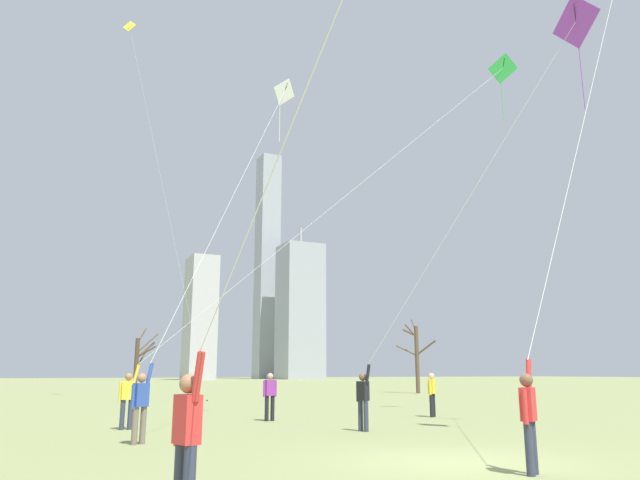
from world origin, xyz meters
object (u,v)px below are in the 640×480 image
(bystander_watching_nearby, at_px, (270,394))
(bare_tree_left_of_center, at_px, (138,364))
(kite_flyer_far_back_pink, at_px, (555,286))
(kite_flyer_midfield_center_white, at_px, (177,325))
(distant_kite_drifting_right_yellow, at_px, (136,58))
(bystander_strolling_midfield, at_px, (432,392))
(kite_flyer_midfield_right_teal, at_px, (247,288))
(kite_flyer_midfield_left_green, at_px, (232,305))
(kite_flyer_foreground_left_purple, at_px, (410,315))
(bare_tree_far_right_edge, at_px, (416,354))

(bystander_watching_nearby, relative_size, bare_tree_left_of_center, 0.36)
(bystander_watching_nearby, bearing_deg, kite_flyer_far_back_pink, -84.03)
(kite_flyer_midfield_center_white, xyz_separation_m, distant_kite_drifting_right_yellow, (1.02, 22.23, 19.29))
(distant_kite_drifting_right_yellow, bearing_deg, bystander_strolling_midfield, -63.15)
(kite_flyer_midfield_center_white, relative_size, bare_tree_left_of_center, 2.90)
(bystander_strolling_midfield, bearing_deg, distant_kite_drifting_right_yellow, 116.85)
(kite_flyer_far_back_pink, bearing_deg, bystander_strolling_midfield, 65.82)
(kite_flyer_midfield_right_teal, distance_m, bystander_watching_nearby, 15.86)
(kite_flyer_midfield_center_white, distance_m, kite_flyer_midfield_left_green, 3.84)
(kite_flyer_far_back_pink, xyz_separation_m, kite_flyer_foreground_left_purple, (0.77, 6.09, -0.00))
(bystander_watching_nearby, bearing_deg, kite_flyer_midfield_left_green, -142.72)
(kite_flyer_far_back_pink, relative_size, bystander_watching_nearby, 9.42)
(kite_flyer_midfield_right_teal, bearing_deg, kite_flyer_foreground_left_purple, 48.72)
(bare_tree_left_of_center, bearing_deg, kite_flyer_foreground_left_purple, -82.09)
(kite_flyer_far_back_pink, height_order, distant_kite_drifting_right_yellow, distant_kite_drifting_right_yellow)
(distant_kite_drifting_right_yellow, bearing_deg, bystander_watching_nearby, -79.76)
(bare_tree_far_right_edge, bearing_deg, bystander_watching_nearby, -133.88)
(kite_flyer_midfield_center_white, height_order, kite_flyer_midfield_left_green, kite_flyer_midfield_left_green)
(bystander_watching_nearby, xyz_separation_m, distant_kite_drifting_right_yellow, (-3.23, 17.90, 21.24))
(kite_flyer_far_back_pink, xyz_separation_m, bystander_strolling_midfield, (5.00, 11.13, -2.33))
(bystander_watching_nearby, distance_m, bare_tree_left_of_center, 19.90)
(kite_flyer_midfield_center_white, bearing_deg, kite_flyer_midfield_left_green, 50.71)
(bare_tree_far_right_edge, bearing_deg, bystander_strolling_midfield, -123.00)
(kite_flyer_midfield_center_white, distance_m, kite_flyer_foreground_left_purple, 6.47)
(kite_flyer_far_back_pink, height_order, kite_flyer_midfield_right_teal, kite_flyer_far_back_pink)
(kite_flyer_midfield_center_white, distance_m, bare_tree_far_right_edge, 36.19)
(kite_flyer_foreground_left_purple, bearing_deg, bare_tree_far_right_edge, 55.62)
(kite_flyer_midfield_center_white, distance_m, bystander_strolling_midfield, 11.24)
(kite_flyer_midfield_right_teal, bearing_deg, bare_tree_far_right_edge, 53.82)
(kite_flyer_midfield_left_green, relative_size, kite_flyer_foreground_left_purple, 1.33)
(kite_flyer_midfield_center_white, bearing_deg, bare_tree_far_right_edge, 46.01)
(kite_flyer_midfield_center_white, height_order, kite_flyer_foreground_left_purple, kite_flyer_midfield_center_white)
(kite_flyer_midfield_left_green, height_order, bare_tree_left_of_center, kite_flyer_midfield_left_green)
(kite_flyer_midfield_right_teal, height_order, bystander_watching_nearby, kite_flyer_midfield_right_teal)
(bystander_strolling_midfield, distance_m, bare_tree_left_of_center, 22.08)
(kite_flyer_foreground_left_purple, distance_m, bystander_watching_nearby, 6.61)
(kite_flyer_midfield_left_green, xyz_separation_m, bystander_strolling_midfield, (8.14, 0.62, -2.86))
(bystander_strolling_midfield, distance_m, bare_tree_far_right_edge, 26.95)
(bystander_watching_nearby, height_order, bystander_strolling_midfield, same)
(kite_flyer_far_back_pink, relative_size, bare_tree_far_right_edge, 2.50)
(bystander_watching_nearby, bearing_deg, kite_flyer_midfield_center_white, -134.52)
(kite_flyer_midfield_left_green, bearing_deg, kite_flyer_foreground_left_purple, -48.43)
(kite_flyer_midfield_left_green, bearing_deg, bare_tree_far_right_edge, 45.48)
(kite_flyer_midfield_left_green, bearing_deg, bystander_watching_nearby, 37.28)
(bare_tree_left_of_center, bearing_deg, bystander_strolling_midfield, -69.29)
(distant_kite_drifting_right_yellow, bearing_deg, bare_tree_left_of_center, 48.36)
(kite_flyer_far_back_pink, bearing_deg, bare_tree_far_right_edge, 59.75)
(bystander_watching_nearby, xyz_separation_m, bare_tree_far_right_edge, (20.87, 21.71, 2.20))
(kite_flyer_far_back_pink, height_order, bystander_strolling_midfield, kite_flyer_far_back_pink)
(kite_flyer_midfield_center_white, relative_size, distant_kite_drifting_right_yellow, 0.52)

